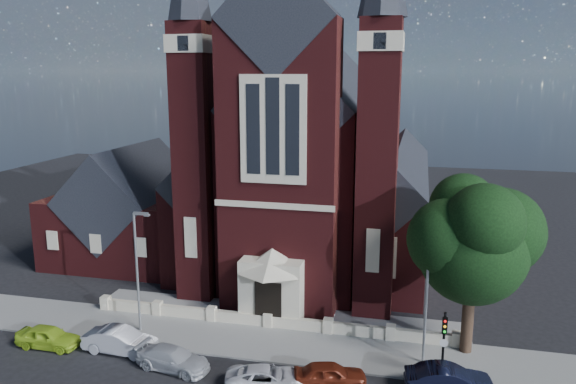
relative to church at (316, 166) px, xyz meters
name	(u,v)px	position (x,y,z in m)	size (l,w,h in m)	color
ground	(296,282)	(0.00, -7.94, -8.19)	(120.00, 120.00, 0.00)	black
pavement_strip	(260,341)	(0.00, -18.44, -8.19)	(60.00, 5.00, 0.12)	gray
forecourt_paving	(276,315)	(0.00, -14.44, -8.19)	(26.00, 3.00, 0.14)	gray
forecourt_wall	(269,328)	(0.00, -16.44, -8.19)	(24.00, 0.40, 0.90)	beige
church	(316,166)	(0.00, 0.00, 0.00)	(20.01, 34.90, 29.20)	#481314
parish_hall	(132,213)	(-16.00, -4.94, -4.17)	(12.00, 12.20, 10.24)	#481314
street_tree	(475,244)	(12.60, -17.23, -1.23)	(6.40, 6.60, 10.70)	black
street_lamp_left	(138,265)	(-7.91, -18.94, -3.59)	(1.16, 0.22, 8.09)	gray
street_lamp_right	(428,290)	(10.09, -18.94, -3.59)	(1.16, 0.22, 8.09)	gray
traffic_signal	(444,337)	(11.00, -20.52, -5.60)	(0.28, 0.42, 4.00)	black
car_lime_van	(48,337)	(-12.48, -22.19, -7.51)	(1.61, 3.99, 1.36)	#A5CF29
car_silver_a	(120,341)	(-7.82, -21.75, -7.44)	(1.59, 4.56, 1.50)	#B9BAC1
car_silver_b	(173,359)	(-3.88, -22.84, -7.54)	(1.80, 4.43, 1.28)	#B4B7BD
car_white_suv	(266,378)	(1.84, -23.53, -7.58)	(2.02, 4.39, 1.22)	white
car_dark_red	(330,375)	(5.11, -22.50, -7.51)	(1.59, 3.95, 1.35)	maroon
car_navy	(449,381)	(11.33, -21.76, -7.43)	(1.60, 4.60, 1.52)	black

